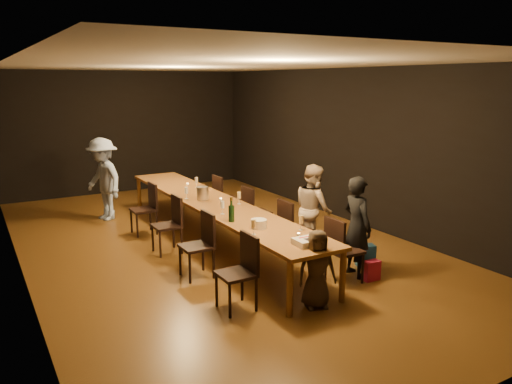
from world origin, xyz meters
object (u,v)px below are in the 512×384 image
chair_right_2 (257,212)px  ice_bucket (203,193)px  man_blue (103,179)px  table (214,204)px  woman_tan (313,209)px  chair_right_1 (295,228)px  plate_stack (259,224)px  chair_left_1 (196,246)px  woman_birthday (357,227)px  chair_right_3 (226,198)px  chair_left_0 (236,273)px  birthday_cake (308,241)px  child (317,269)px  chair_left_2 (166,225)px  chair_left_3 (143,209)px  chair_right_0 (345,250)px  champagne_bottle (231,209)px

chair_right_2 → ice_bucket: (-0.94, 0.24, 0.40)m
man_blue → ice_bucket: size_ratio=7.34×
table → woman_tan: 1.69m
woman_tan → chair_right_1: bearing=110.6°
table → plate_stack: plate_stack is taller
chair_left_1 → woman_birthday: bearing=-118.7°
chair_right_3 → chair_left_0: 3.98m
table → plate_stack: 1.73m
chair_right_3 → woman_tan: woman_tan is taller
chair_left_0 → birthday_cake: (0.89, -0.24, 0.32)m
chair_left_1 → child: bearing=-151.6°
chair_right_3 → plate_stack: bearing=-18.5°
chair_left_0 → ice_bucket: ice_bucket is taller
plate_stack → ice_bucket: bearing=89.0°
woman_birthday → plate_stack: woman_birthday is taller
chair_right_3 → birthday_cake: chair_right_3 is taller
chair_right_2 → man_blue: bearing=-140.9°
chair_right_1 → chair_right_2: (0.00, 1.20, 0.00)m
chair_right_3 → child: bearing=-11.4°
table → chair_left_2: bearing=180.0°
ice_bucket → chair_right_2: bearing=-14.0°
chair_left_0 → plate_stack: chair_left_0 is taller
chair_right_2 → child: (-0.81, -2.84, 0.03)m
ice_bucket → chair_left_3: bearing=128.1°
chair_right_3 → chair_left_0: size_ratio=1.00×
chair_right_0 → table: bearing=-160.5°
table → woman_tan: (1.24, -1.15, 0.02)m
chair_left_2 → man_blue: (-0.37, 2.55, 0.36)m
chair_left_0 → chair_left_3: same height
table → chair_left_0: bearing=-109.5°
chair_right_2 → plate_stack: (-0.98, -1.72, 0.35)m
chair_right_2 → champagne_bottle: bearing=-43.0°
chair_right_1 → woman_tan: size_ratio=0.64×
chair_left_3 → plate_stack: bearing=-166.1°
chair_left_1 → champagne_bottle: 0.72m
chair_left_2 → man_blue: 2.60m
chair_left_3 → birthday_cake: (0.89, -3.84, 0.32)m
chair_right_1 → child: 1.83m
chair_right_1 → plate_stack: chair_right_1 is taller
birthday_cake → ice_bucket: size_ratio=1.52×
table → ice_bucket: ice_bucket is taller
chair_right_0 → chair_right_3: size_ratio=1.00×
chair_right_0 → chair_right_3: (0.00, 3.60, 0.00)m
plate_stack → champagne_bottle: champagne_bottle is taller
chair_right_2 → ice_bucket: bearing=-104.0°
chair_right_0 → plate_stack: (-0.98, 0.68, 0.35)m
chair_right_2 → child: 2.95m
woman_birthday → plate_stack: 1.41m
chair_right_1 → chair_left_0: 2.08m
chair_left_1 → chair_left_2: size_ratio=1.00×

